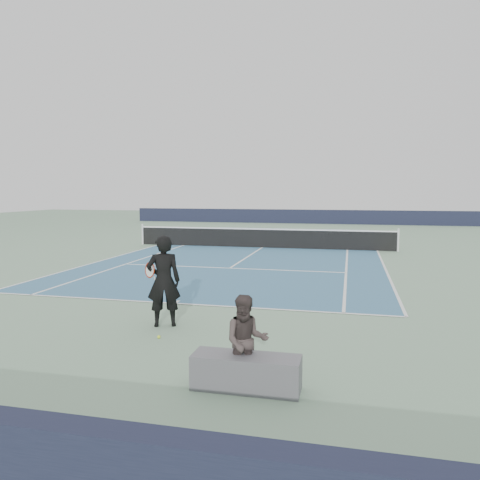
% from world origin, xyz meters
% --- Properties ---
extents(ground, '(80.00, 80.00, 0.00)m').
position_xyz_m(ground, '(0.00, 0.00, 0.00)').
color(ground, gray).
extents(court_surface, '(10.97, 23.77, 0.01)m').
position_xyz_m(court_surface, '(0.00, 0.00, 0.01)').
color(court_surface, '#3A6A8B').
rests_on(court_surface, ground).
extents(tennis_net, '(12.90, 0.10, 1.07)m').
position_xyz_m(tennis_net, '(0.00, 0.00, 0.50)').
color(tennis_net, silver).
rests_on(tennis_net, ground).
extents(windscreen_far, '(30.00, 0.25, 1.20)m').
position_xyz_m(windscreen_far, '(0.00, 17.88, 0.60)').
color(windscreen_far, black).
rests_on(windscreen_far, ground).
extents(tennis_player, '(0.88, 0.75, 1.90)m').
position_xyz_m(tennis_player, '(0.49, -13.73, 0.95)').
color(tennis_player, black).
rests_on(tennis_player, ground).
extents(tennis_ball, '(0.06, 0.06, 0.06)m').
position_xyz_m(tennis_ball, '(0.71, -14.54, 0.03)').
color(tennis_ball, '#CFE92F').
rests_on(tennis_ball, ground).
extents(spectator_bench, '(1.61, 0.90, 1.36)m').
position_xyz_m(spectator_bench, '(2.83, -16.39, 0.49)').
color(spectator_bench, '#5D5C62').
rests_on(spectator_bench, ground).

